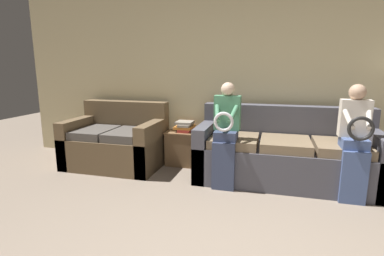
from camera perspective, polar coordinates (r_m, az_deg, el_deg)
The scene contains 7 objects.
wall_back at distance 4.34m, azimuth 13.72°, elevation 9.35°, with size 7.63×0.06×2.55m.
couch_main at distance 3.95m, azimuth 17.13°, elevation -4.89°, with size 2.16×0.89×0.92m.
couch_side at distance 4.50m, azimuth -14.11°, elevation -2.80°, with size 1.33×0.90×0.91m.
child_left_seated at distance 3.54m, azimuth 6.46°, elevation -0.55°, with size 0.31×0.37×1.24m.
child_right_seated at distance 3.60m, azimuth 28.60°, elevation -1.61°, with size 0.31×0.37×1.24m.
side_shelf at distance 4.42m, azimuth -1.28°, elevation -3.67°, with size 0.53×0.41×0.50m.
book_stack at distance 4.35m, azimuth -1.32°, elevation 0.34°, with size 0.25×0.32×0.15m.
Camera 1 is at (0.13, -1.34, 1.42)m, focal length 28.00 mm.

